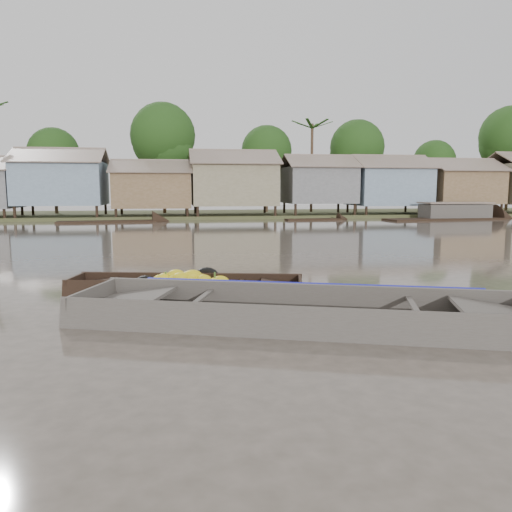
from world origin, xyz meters
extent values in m
plane|color=#484037|center=(0.00, 0.00, 0.00)|extent=(120.00, 120.00, 0.00)
cube|color=#384723|center=(0.00, 33.00, 0.00)|extent=(120.00, 12.00, 0.50)
cube|color=gray|center=(-10.50, 29.50, 2.70)|extent=(6.20, 5.20, 3.20)
cube|color=brown|center=(-10.50, 28.10, 4.75)|extent=(6.60, 3.02, 1.28)
cube|color=brown|center=(-10.50, 30.90, 4.75)|extent=(6.60, 3.02, 1.28)
cube|color=brown|center=(-3.80, 29.50, 2.20)|extent=(5.80, 4.60, 2.70)
cube|color=brown|center=(-3.80, 28.26, 4.00)|extent=(6.20, 2.67, 1.14)
cube|color=brown|center=(-3.80, 30.74, 4.00)|extent=(6.20, 2.67, 1.14)
cube|color=#7D7357|center=(2.50, 29.50, 2.65)|extent=(6.50, 5.30, 3.30)
cube|color=brown|center=(2.50, 28.07, 4.75)|extent=(6.90, 3.08, 1.31)
cube|color=brown|center=(2.50, 30.93, 4.75)|extent=(6.90, 3.08, 1.31)
cube|color=slate|center=(9.50, 29.50, 2.60)|extent=(5.40, 4.70, 2.90)
cube|color=brown|center=(9.50, 28.23, 4.50)|extent=(5.80, 2.73, 1.17)
cube|color=brown|center=(9.50, 30.77, 4.50)|extent=(5.80, 2.73, 1.17)
cube|color=gray|center=(15.50, 29.50, 2.50)|extent=(6.00, 5.00, 3.10)
cube|color=brown|center=(15.50, 28.15, 4.50)|extent=(6.40, 2.90, 1.24)
cube|color=brown|center=(15.50, 30.85, 4.50)|extent=(6.40, 2.90, 1.24)
cube|color=brown|center=(22.00, 29.50, 2.45)|extent=(5.70, 4.90, 2.80)
cube|color=brown|center=(22.00, 28.18, 4.30)|extent=(6.10, 2.85, 1.21)
cube|color=brown|center=(22.00, 30.82, 4.30)|extent=(6.10, 2.85, 1.21)
cylinder|color=#473323|center=(-12.00, 34.00, 2.45)|extent=(0.28, 0.28, 4.90)
sphere|color=#173812|center=(-12.00, 34.00, 5.25)|extent=(4.20, 4.20, 4.20)
cylinder|color=#473323|center=(-3.00, 33.00, 3.15)|extent=(0.28, 0.28, 6.30)
sphere|color=#173812|center=(-3.00, 33.00, 6.75)|extent=(5.40, 5.40, 5.40)
cylinder|color=#473323|center=(6.00, 34.00, 2.62)|extent=(0.28, 0.28, 5.25)
sphere|color=#173812|center=(6.00, 34.00, 5.62)|extent=(4.50, 4.50, 4.50)
cylinder|color=#473323|center=(14.00, 33.00, 2.80)|extent=(0.28, 0.28, 5.60)
sphere|color=#173812|center=(14.00, 33.00, 6.00)|extent=(4.80, 4.80, 4.80)
cylinder|color=#473323|center=(22.00, 34.00, 2.27)|extent=(0.28, 0.28, 4.55)
sphere|color=#173812|center=(22.00, 34.00, 4.88)|extent=(3.90, 3.90, 3.90)
cylinder|color=#473323|center=(29.00, 33.00, 3.32)|extent=(0.28, 0.28, 6.65)
sphere|color=#173812|center=(29.00, 33.00, 7.12)|extent=(5.70, 5.70, 5.70)
cylinder|color=#473323|center=(10.00, 33.50, 4.00)|extent=(0.24, 0.24, 8.00)
cube|color=black|center=(-1.81, 0.88, -0.08)|extent=(5.22, 2.05, 0.08)
cube|color=black|center=(-1.69, 1.43, 0.12)|extent=(5.15, 1.25, 0.49)
cube|color=black|center=(-1.93, 0.34, 0.12)|extent=(5.15, 1.25, 0.49)
cube|color=black|center=(0.69, 0.34, 0.12)|extent=(0.30, 1.12, 0.46)
cube|color=black|center=(0.26, 0.43, 0.18)|extent=(1.08, 1.15, 0.18)
cube|color=black|center=(-4.32, 1.43, 0.12)|extent=(0.30, 1.12, 0.46)
cube|color=black|center=(-3.88, 1.33, 0.18)|extent=(1.08, 1.15, 0.18)
cube|color=black|center=(-3.01, 1.14, 0.22)|extent=(0.33, 1.09, 0.05)
cube|color=black|center=(-0.61, 0.62, 0.22)|extent=(0.33, 1.09, 0.05)
ellipsoid|color=gold|center=(-1.50, 0.76, 0.32)|extent=(0.43, 0.34, 0.24)
ellipsoid|color=gold|center=(-2.52, 0.85, 0.21)|extent=(0.47, 0.37, 0.26)
ellipsoid|color=gold|center=(-1.05, 0.92, 0.23)|extent=(0.46, 0.36, 0.25)
ellipsoid|color=gold|center=(-2.18, 0.71, 0.27)|extent=(0.36, 0.29, 0.20)
ellipsoid|color=gold|center=(-1.18, 1.01, 0.19)|extent=(0.41, 0.32, 0.22)
ellipsoid|color=gold|center=(-1.90, 1.14, 0.25)|extent=(0.38, 0.30, 0.21)
ellipsoid|color=gold|center=(-2.02, 0.85, 0.32)|extent=(0.44, 0.35, 0.24)
ellipsoid|color=gold|center=(-1.77, 0.96, 0.38)|extent=(0.36, 0.28, 0.20)
ellipsoid|color=gold|center=(-2.04, 0.98, 0.40)|extent=(0.45, 0.35, 0.24)
ellipsoid|color=gold|center=(-2.38, 1.06, 0.29)|extent=(0.40, 0.32, 0.22)
ellipsoid|color=gold|center=(-1.43, 0.64, 0.34)|extent=(0.37, 0.29, 0.20)
ellipsoid|color=gold|center=(-2.62, 1.18, 0.19)|extent=(0.43, 0.34, 0.24)
ellipsoid|color=gold|center=(-1.47, 1.16, 0.20)|extent=(0.39, 0.31, 0.21)
ellipsoid|color=gold|center=(-1.93, 0.76, 0.37)|extent=(0.45, 0.35, 0.25)
ellipsoid|color=gold|center=(-2.47, 0.75, 0.16)|extent=(0.46, 0.36, 0.25)
ellipsoid|color=gold|center=(-1.69, 0.68, 0.28)|extent=(0.41, 0.32, 0.22)
ellipsoid|color=gold|center=(-1.99, 1.04, 0.29)|extent=(0.42, 0.33, 0.23)
ellipsoid|color=gold|center=(-1.77, 0.77, 0.32)|extent=(0.42, 0.33, 0.23)
ellipsoid|color=gold|center=(-1.92, 1.09, 0.28)|extent=(0.42, 0.33, 0.23)
ellipsoid|color=gold|center=(-1.16, 0.60, 0.25)|extent=(0.43, 0.34, 0.24)
ellipsoid|color=gold|center=(-2.58, 1.01, 0.21)|extent=(0.47, 0.37, 0.26)
ellipsoid|color=gold|center=(-2.01, 1.20, 0.29)|extent=(0.37, 0.30, 0.20)
ellipsoid|color=gold|center=(-1.67, 0.82, 0.40)|extent=(0.48, 0.38, 0.26)
ellipsoid|color=gold|center=(-2.52, 0.76, 0.17)|extent=(0.46, 0.37, 0.25)
ellipsoid|color=gold|center=(-1.02, 0.38, 0.16)|extent=(0.39, 0.31, 0.21)
ellipsoid|color=gold|center=(-1.79, 0.56, 0.18)|extent=(0.38, 0.30, 0.21)
ellipsoid|color=gold|center=(-2.67, 0.76, 0.11)|extent=(0.37, 0.30, 0.21)
ellipsoid|color=gold|center=(-2.27, 1.03, 0.31)|extent=(0.47, 0.37, 0.26)
ellipsoid|color=gold|center=(-2.66, 1.02, 0.13)|extent=(0.37, 0.29, 0.20)
ellipsoid|color=gold|center=(-2.44, 0.82, 0.21)|extent=(0.42, 0.33, 0.23)
ellipsoid|color=gold|center=(-1.83, 1.00, 0.31)|extent=(0.45, 0.35, 0.25)
ellipsoid|color=gold|center=(-1.51, 1.14, 0.21)|extent=(0.41, 0.32, 0.22)
cylinder|color=#3F6626|center=(-2.27, 0.98, 0.39)|extent=(0.04, 0.04, 0.17)
cylinder|color=#3F6626|center=(-1.63, 0.84, 0.39)|extent=(0.04, 0.04, 0.17)
cylinder|color=#3F6626|center=(-1.18, 0.74, 0.39)|extent=(0.04, 0.04, 0.17)
torus|color=black|center=(-1.32, 1.42, 0.14)|extent=(0.71, 0.31, 0.69)
torus|color=black|center=(-2.67, 0.42, 0.14)|extent=(0.74, 0.32, 0.72)
cube|color=#47423C|center=(0.14, -2.04, -0.08)|extent=(8.00, 4.14, 0.08)
cube|color=#47423C|center=(0.45, -1.13, 0.20)|extent=(7.67, 2.76, 0.64)
cube|color=#47423C|center=(-0.17, -2.95, 0.20)|extent=(7.67, 2.76, 0.64)
cube|color=#47423C|center=(3.22, -3.09, 0.28)|extent=(1.84, 2.04, 0.25)
cube|color=#47423C|center=(-3.58, -0.77, 0.20)|extent=(0.69, 1.88, 0.61)
cube|color=#47423C|center=(-2.93, -0.99, 0.28)|extent=(1.84, 2.04, 0.25)
cube|color=#47423C|center=(-1.64, -1.43, 0.33)|extent=(0.70, 1.82, 0.05)
cube|color=#47423C|center=(1.93, -2.65, 0.33)|extent=(0.70, 1.82, 0.05)
cube|color=#665E54|center=(0.14, -2.04, -0.03)|extent=(6.17, 3.39, 0.02)
cube|color=#1012A0|center=(0.48, -1.07, 0.45)|extent=(6.19, 2.19, 0.16)
torus|color=olive|center=(2.38, -3.14, 0.00)|extent=(0.45, 0.45, 0.06)
torus|color=olive|center=(2.38, -3.14, 0.04)|extent=(0.36, 0.36, 0.06)
cube|color=black|center=(-6.73, 25.19, -0.05)|extent=(6.73, 2.03, 0.35)
cube|color=black|center=(7.98, 25.33, -0.05)|extent=(4.31, 1.30, 0.35)
cube|color=black|center=(17.95, 24.43, -0.05)|extent=(9.79, 3.31, 0.35)
cube|color=black|center=(19.00, 25.00, 0.55)|extent=(5.00, 2.00, 1.20)
camera|label=1|loc=(-1.99, -10.29, 2.34)|focal=35.00mm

